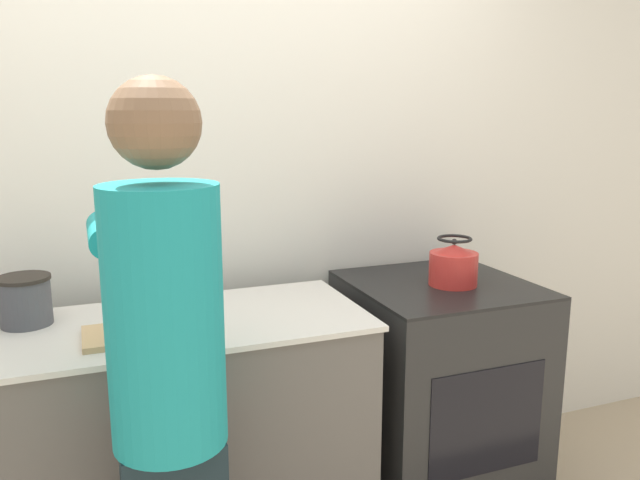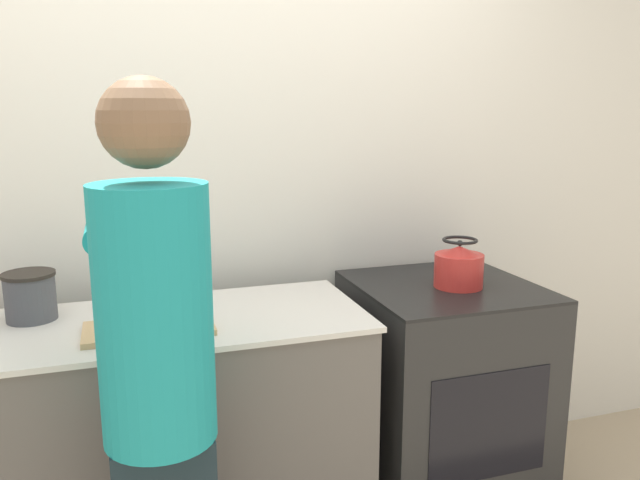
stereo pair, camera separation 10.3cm
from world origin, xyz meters
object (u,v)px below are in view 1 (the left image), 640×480
object	(u,v)px
person	(168,383)
kettle	(453,265)
cutting_board	(150,331)
canister_jar	(25,300)
oven	(436,393)
knife	(151,331)

from	to	relation	value
person	kettle	xyz separation A→B (m)	(1.15, 0.50, 0.08)
cutting_board	kettle	world-z (taller)	kettle
cutting_board	canister_jar	distance (m)	0.43
cutting_board	kettle	xyz separation A→B (m)	(1.15, 0.11, 0.08)
kettle	cutting_board	bearing A→B (deg)	-174.49
cutting_board	canister_jar	xyz separation A→B (m)	(-0.36, 0.23, 0.07)
oven	person	size ratio (longest dim) A/B	0.56
oven	cutting_board	world-z (taller)	cutting_board
kettle	oven	bearing A→B (deg)	124.30
knife	canister_jar	bearing A→B (deg)	134.46
oven	person	distance (m)	1.33
person	cutting_board	xyz separation A→B (m)	(-0.00, 0.39, 0.00)
cutting_board	kettle	bearing A→B (deg)	5.51
knife	kettle	distance (m)	1.16
person	kettle	size ratio (longest dim) A/B	8.88
oven	knife	xyz separation A→B (m)	(-1.12, -0.18, 0.48)
oven	cutting_board	xyz separation A→B (m)	(-1.12, -0.15, 0.46)
oven	canister_jar	distance (m)	1.57
person	kettle	bearing A→B (deg)	23.58
oven	knife	bearing A→B (deg)	-170.92
person	knife	distance (m)	0.36
oven	kettle	xyz separation A→B (m)	(0.03, -0.04, 0.54)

